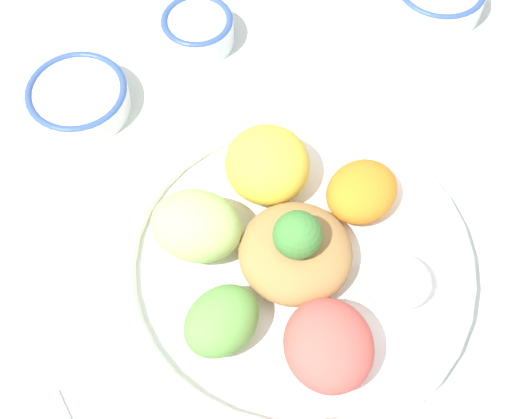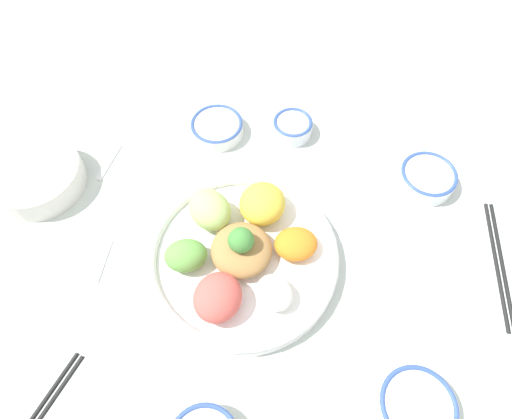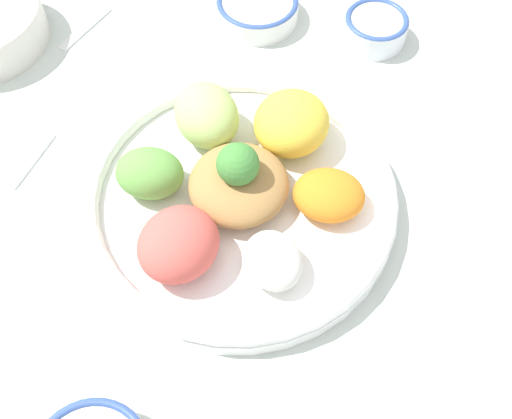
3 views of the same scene
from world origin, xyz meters
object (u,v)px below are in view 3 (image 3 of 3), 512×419
Objects in this scene: salad_platter at (238,190)px; serving_spoon_extra at (104,10)px; sauce_bowl_far at (375,27)px; serving_spoon_main at (13,182)px; rice_bowl_plain at (257,8)px.

salad_platter is 0.36m from serving_spoon_extra.
sauce_bowl_far reaches higher than serving_spoon_main.
salad_platter is 0.29m from rice_bowl_plain.
sauce_bowl_far is (0.24, -0.19, -0.01)m from salad_platter.
salad_platter reaches higher than serving_spoon_extra.
serving_spoon_main is (0.05, 0.24, -0.02)m from salad_platter.
sauce_bowl_far is 0.70× the size of serving_spoon_main.
salad_platter is 0.30m from sauce_bowl_far.
rice_bowl_plain is at bearing 118.25° from serving_spoon_extra.
salad_platter is 2.84× the size of serving_spoon_main.
sauce_bowl_far is 0.36m from serving_spoon_extra.
serving_spoon_extra is at bearing 26.41° from salad_platter.
serving_spoon_extra is (0.27, -0.09, 0.00)m from serving_spoon_main.
serving_spoon_main is (-0.24, 0.29, -0.01)m from rice_bowl_plain.
sauce_bowl_far is 0.48m from serving_spoon_main.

